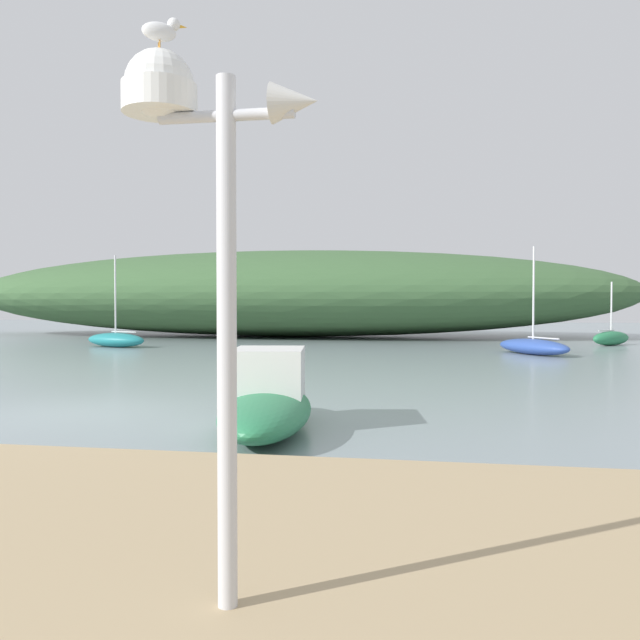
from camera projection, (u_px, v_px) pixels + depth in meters
ground_plane at (77, 413)px, 12.15m from camera, size 120.00×120.00×0.00m
distant_hill at (286, 294)px, 39.99m from camera, size 41.51×12.53×5.20m
mast_structure at (191, 158)px, 3.94m from camera, size 1.21×0.45×3.38m
seagull_on_radar at (161, 30)px, 3.96m from camera, size 0.26×0.20×0.20m
sailboat_east_reach at (533, 346)px, 25.77m from camera, size 3.02×3.86×4.26m
sailboat_off_point at (611, 338)px, 31.22m from camera, size 2.44×2.32×3.05m
motorboat_mid_channel at (267, 401)px, 10.48m from camera, size 2.02×4.31×1.29m
sailboat_west_reach at (116, 340)px, 30.09m from camera, size 3.50×2.13×4.23m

